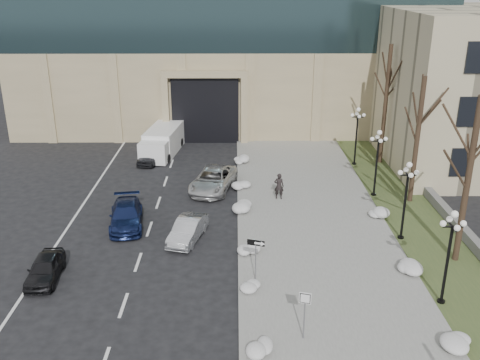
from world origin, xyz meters
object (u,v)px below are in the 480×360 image
object	(u,v)px
car_e	(151,155)
keep_sign	(305,306)
car_b	(188,230)
one_way_sign	(259,248)
box_truck	(162,142)
car_d	(213,180)
car_a	(45,268)
lamppost_a	(450,245)
lamppost_d	(357,128)
lamppost_c	(377,154)
car_c	(126,215)
lamppost_b	(406,191)
pedestrian	(279,186)

from	to	relation	value
car_e	keep_sign	size ratio (longest dim) A/B	1.57
car_b	one_way_sign	distance (m)	6.33
keep_sign	box_truck	bearing A→B (deg)	125.69
one_way_sign	car_d	bearing A→B (deg)	117.93
car_a	lamppost_a	size ratio (longest dim) A/B	0.75
car_a	keep_sign	distance (m)	13.39
one_way_sign	lamppost_d	xyz separation A→B (m)	(8.46, 17.74, 1.07)
lamppost_c	one_way_sign	bearing A→B (deg)	-126.96
lamppost_a	car_c	bearing A→B (deg)	152.37
lamppost_d	box_truck	bearing A→B (deg)	168.70
car_a	lamppost_c	bearing A→B (deg)	25.72
car_e	keep_sign	world-z (taller)	keep_sign
lamppost_d	lamppost_a	bearing A→B (deg)	-90.00
car_b	lamppost_b	distance (m)	12.57
car_c	lamppost_a	xyz separation A→B (m)	(16.25, -8.51, 2.39)
car_d	car_a	bearing A→B (deg)	-109.87
pedestrian	lamppost_a	world-z (taller)	lamppost_a
car_c	keep_sign	bearing A→B (deg)	-58.18
lamppost_a	lamppost_c	size ratio (longest dim) A/B	1.00
car_d	lamppost_b	bearing A→B (deg)	-21.48
car_a	car_d	size ratio (longest dim) A/B	0.66
pedestrian	box_truck	bearing A→B (deg)	-37.60
keep_sign	lamppost_d	distance (m)	23.17
pedestrian	lamppost_b	world-z (taller)	lamppost_b
lamppost_a	pedestrian	bearing A→B (deg)	118.17
one_way_sign	lamppost_b	size ratio (longest dim) A/B	0.51
pedestrian	lamppost_b	xyz separation A→B (m)	(6.64, -5.90, 2.05)
car_d	lamppost_d	bearing A→B (deg)	38.36
lamppost_c	car_b	bearing A→B (deg)	-152.50
car_c	box_truck	size ratio (longest dim) A/B	0.67
keep_sign	lamppost_c	distance (m)	17.07
lamppost_a	keep_sign	bearing A→B (deg)	-158.74
car_c	lamppost_c	world-z (taller)	lamppost_c
one_way_sign	lamppost_c	xyz separation A→B (m)	(8.46, 11.24, 1.07)
car_b	car_c	world-z (taller)	car_c
keep_sign	pedestrian	bearing A→B (deg)	105.50
lamppost_d	car_a	bearing A→B (deg)	-138.12
keep_sign	lamppost_b	xyz separation A→B (m)	(6.75, 9.12, 1.36)
car_e	car_b	bearing A→B (deg)	-62.57
car_c	lamppost_b	bearing A→B (deg)	-15.71
lamppost_b	one_way_sign	bearing A→B (deg)	-150.73
car_d	one_way_sign	distance (m)	12.95
car_c	lamppost_d	xyz separation A→B (m)	(16.25, 10.99, 2.39)
lamppost_c	lamppost_d	world-z (taller)	same
pedestrian	box_truck	size ratio (longest dim) A/B	0.26
car_e	car_d	bearing A→B (deg)	-37.61
car_d	lamppost_c	xyz separation A→B (m)	(11.17, -1.36, 2.32)
car_a	lamppost_c	world-z (taller)	lamppost_c
car_d	keep_sign	xyz separation A→B (m)	(4.42, -16.99, 0.96)
car_b	car_c	size ratio (longest dim) A/B	0.83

